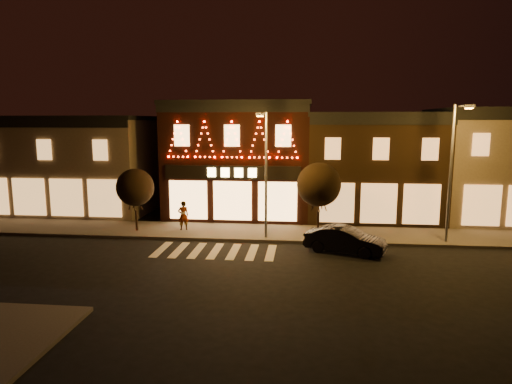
# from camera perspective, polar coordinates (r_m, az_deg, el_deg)

# --- Properties ---
(ground) EXTENTS (120.00, 120.00, 0.00)m
(ground) POSITION_cam_1_polar(r_m,az_deg,el_deg) (20.63, -7.42, -10.67)
(ground) COLOR black
(ground) RESTS_ON ground
(sidewalk_far) EXTENTS (44.00, 4.00, 0.15)m
(sidewalk_far) POSITION_cam_1_polar(r_m,az_deg,el_deg) (27.86, 0.45, -5.20)
(sidewalk_far) COLOR #47423D
(sidewalk_far) RESTS_ON ground
(building_left) EXTENTS (12.20, 8.28, 7.30)m
(building_left) POSITION_cam_1_polar(r_m,az_deg,el_deg) (37.44, -22.11, 3.39)
(building_left) COLOR #6D5E4E
(building_left) RESTS_ON ground
(building_pulp) EXTENTS (10.20, 8.34, 8.30)m
(building_pulp) POSITION_cam_1_polar(r_m,az_deg,el_deg) (33.28, -1.97, 4.29)
(building_pulp) COLOR black
(building_pulp) RESTS_ON ground
(building_right_a) EXTENTS (9.20, 8.28, 7.50)m
(building_right_a) POSITION_cam_1_polar(r_m,az_deg,el_deg) (33.37, 14.45, 3.33)
(building_right_a) COLOR #312011
(building_right_a) RESTS_ON ground
(building_right_b) EXTENTS (9.20, 8.28, 7.80)m
(building_right_b) POSITION_cam_1_polar(r_m,az_deg,el_deg) (35.79, 28.88, 3.10)
(building_right_b) COLOR #6D5E4E
(building_right_b) RESTS_ON ground
(streetlamp_mid) EXTENTS (0.53, 1.67, 7.28)m
(streetlamp_mid) POSITION_cam_1_polar(r_m,az_deg,el_deg) (25.55, 1.19, 3.41)
(streetlamp_mid) COLOR #59595E
(streetlamp_mid) RESTS_ON sidewalk_far
(streetlamp_right) EXTENTS (0.55, 1.76, 7.68)m
(streetlamp_right) POSITION_cam_1_polar(r_m,az_deg,el_deg) (26.81, 23.88, 3.41)
(streetlamp_right) COLOR #59595E
(streetlamp_right) RESTS_ON sidewalk_far
(tree_left) EXTENTS (2.33, 2.33, 3.89)m
(tree_left) POSITION_cam_1_polar(r_m,az_deg,el_deg) (28.58, -15.19, 0.57)
(tree_left) COLOR black
(tree_left) RESTS_ON sidewalk_far
(tree_right) EXTENTS (2.61, 2.61, 4.37)m
(tree_right) POSITION_cam_1_polar(r_m,az_deg,el_deg) (26.64, 8.04, 0.93)
(tree_right) COLOR black
(tree_right) RESTS_ON sidewalk_far
(dark_sedan) EXTENTS (4.48, 2.81, 1.39)m
(dark_sedan) POSITION_cam_1_polar(r_m,az_deg,el_deg) (24.25, 11.32, -6.03)
(dark_sedan) COLOR black
(dark_sedan) RESTS_ON ground
(pedestrian) EXTENTS (0.79, 0.68, 1.84)m
(pedestrian) POSITION_cam_1_polar(r_m,az_deg,el_deg) (28.39, -9.28, -2.98)
(pedestrian) COLOR gray
(pedestrian) RESTS_ON sidewalk_far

